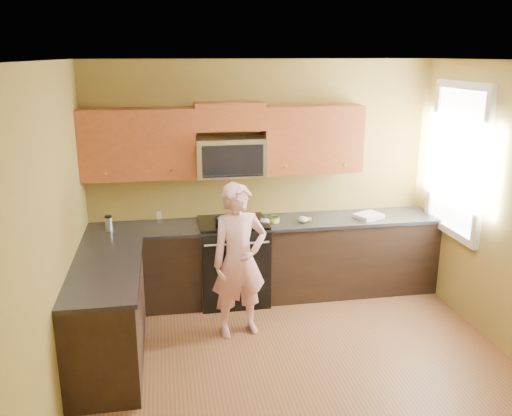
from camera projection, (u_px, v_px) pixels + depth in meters
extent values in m
plane|color=brown|center=(304.00, 377.00, 4.72)|extent=(4.00, 4.00, 0.00)
plane|color=white|center=(313.00, 61.00, 3.97)|extent=(4.00, 4.00, 0.00)
plane|color=olive|center=(262.00, 179.00, 6.24)|extent=(4.00, 0.00, 4.00)
plane|color=olive|center=(424.00, 370.00, 2.45)|extent=(4.00, 0.00, 4.00)
plane|color=olive|center=(50.00, 247.00, 4.01)|extent=(0.00, 4.00, 4.00)
cube|color=black|center=(267.00, 261.00, 6.21)|extent=(4.00, 0.60, 0.88)
cube|color=black|center=(108.00, 317.00, 4.88)|extent=(0.60, 1.60, 0.88)
cube|color=black|center=(267.00, 223.00, 6.07)|extent=(4.00, 0.62, 0.04)
cube|color=black|center=(105.00, 270.00, 4.76)|extent=(0.62, 1.60, 0.04)
cube|color=brown|center=(229.00, 116.00, 5.81)|extent=(0.76, 0.33, 0.30)
imported|color=pink|center=(239.00, 261.00, 5.28)|extent=(0.64, 0.48, 1.57)
cube|color=#B27F47|center=(307.00, 219.00, 6.13)|extent=(0.13, 0.13, 0.01)
ellipsoid|color=silver|center=(265.00, 221.00, 5.98)|extent=(0.14, 0.15, 0.06)
ellipsoid|color=silver|center=(303.00, 220.00, 6.03)|extent=(0.12, 0.13, 0.07)
cube|color=white|center=(368.00, 216.00, 6.19)|extent=(0.37, 0.34, 0.05)
cylinder|color=silver|center=(159.00, 217.00, 6.03)|extent=(0.08, 0.08, 0.12)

